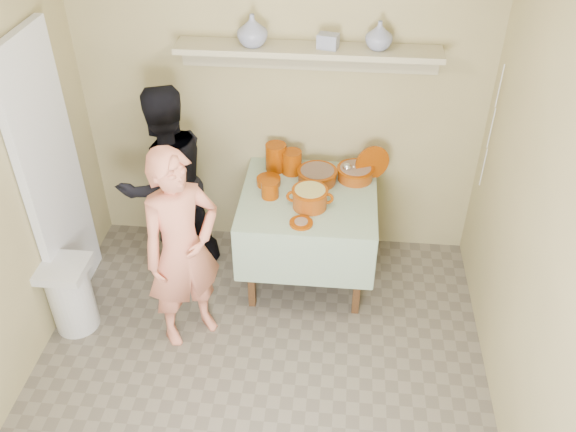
# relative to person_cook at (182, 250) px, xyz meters

# --- Properties ---
(ground) EXTENTS (3.50, 3.50, 0.00)m
(ground) POSITION_rel_person_cook_xyz_m (0.52, -0.61, -0.73)
(ground) COLOR #655C4F
(ground) RESTS_ON ground
(tile_panel) EXTENTS (0.06, 0.70, 2.00)m
(tile_panel) POSITION_rel_person_cook_xyz_m (-0.94, 0.34, 0.27)
(tile_panel) COLOR silver
(tile_panel) RESTS_ON ground
(plate_stack_a) EXTENTS (0.16, 0.16, 0.21)m
(plate_stack_a) POSITION_rel_person_cook_xyz_m (0.50, 0.99, 0.13)
(plate_stack_a) COLOR #742800
(plate_stack_a) RESTS_ON serving_table
(plate_stack_b) EXTENTS (0.15, 0.15, 0.18)m
(plate_stack_b) POSITION_rel_person_cook_xyz_m (0.62, 0.95, 0.12)
(plate_stack_b) COLOR #742800
(plate_stack_b) RESTS_ON serving_table
(bowl_stack) EXTENTS (0.13, 0.13, 0.13)m
(bowl_stack) POSITION_rel_person_cook_xyz_m (0.49, 0.62, 0.09)
(bowl_stack) COLOR #742800
(bowl_stack) RESTS_ON serving_table
(empty_bowl) EXTENTS (0.18, 0.18, 0.05)m
(empty_bowl) POSITION_rel_person_cook_xyz_m (0.46, 0.78, 0.05)
(empty_bowl) COLOR #742800
(empty_bowl) RESTS_ON serving_table
(propped_lid) EXTENTS (0.26, 0.14, 0.26)m
(propped_lid) POSITION_rel_person_cook_xyz_m (1.21, 0.95, 0.15)
(propped_lid) COLOR #742800
(propped_lid) RESTS_ON serving_table
(vase_right) EXTENTS (0.20, 0.20, 0.19)m
(vase_right) POSITION_rel_person_cook_xyz_m (1.18, 1.02, 1.08)
(vase_right) COLOR navy
(vase_right) RESTS_ON wall_shelf
(vase_left) EXTENTS (0.29, 0.29, 0.21)m
(vase_left) POSITION_rel_person_cook_xyz_m (0.35, 1.00, 1.09)
(vase_left) COLOR navy
(vase_left) RESTS_ON wall_shelf
(ceramic_box) EXTENTS (0.15, 0.12, 0.10)m
(ceramic_box) POSITION_rel_person_cook_xyz_m (0.85, 1.00, 1.03)
(ceramic_box) COLOR navy
(ceramic_box) RESTS_ON wall_shelf
(person_cook) EXTENTS (0.63, 0.61, 1.47)m
(person_cook) POSITION_rel_person_cook_xyz_m (0.00, 0.00, 0.00)
(person_cook) COLOR #DD7B5F
(person_cook) RESTS_ON ground
(person_helper) EXTENTS (0.93, 0.91, 1.52)m
(person_helper) POSITION_rel_person_cook_xyz_m (-0.29, 0.73, 0.03)
(person_helper) COLOR black
(person_helper) RESTS_ON ground
(room_shell) EXTENTS (3.04, 3.54, 2.62)m
(room_shell) POSITION_rel_person_cook_xyz_m (0.52, -0.61, 0.88)
(room_shell) COLOR tan
(room_shell) RESTS_ON ground
(serving_table) EXTENTS (0.97, 0.97, 0.76)m
(serving_table) POSITION_rel_person_cook_xyz_m (0.77, 0.67, -0.09)
(serving_table) COLOR #4C2D16
(serving_table) RESTS_ON ground
(cazuela_meat_a) EXTENTS (0.30, 0.30, 0.10)m
(cazuela_meat_a) POSITION_rel_person_cook_xyz_m (0.82, 0.84, 0.09)
(cazuela_meat_a) COLOR #6D290A
(cazuela_meat_a) RESTS_ON serving_table
(cazuela_meat_b) EXTENTS (0.28, 0.28, 0.10)m
(cazuela_meat_b) POSITION_rel_person_cook_xyz_m (1.09, 0.91, 0.09)
(cazuela_meat_b) COLOR #6D290A
(cazuela_meat_b) RESTS_ON serving_table
(ladle) EXTENTS (0.08, 0.26, 0.19)m
(ladle) POSITION_rel_person_cook_xyz_m (1.03, 0.88, 0.14)
(ladle) COLOR silver
(ladle) RESTS_ON cazuela_meat_b
(cazuela_rice) EXTENTS (0.33, 0.25, 0.14)m
(cazuela_rice) POSITION_rel_person_cook_xyz_m (0.78, 0.52, 0.11)
(cazuela_rice) COLOR #6D290A
(cazuela_rice) RESTS_ON serving_table
(front_plate) EXTENTS (0.16, 0.16, 0.03)m
(front_plate) POSITION_rel_person_cook_xyz_m (0.74, 0.31, 0.04)
(front_plate) COLOR #742800
(front_plate) RESTS_ON serving_table
(wall_shelf) EXTENTS (1.80, 0.25, 0.21)m
(wall_shelf) POSITION_rel_person_cook_xyz_m (0.72, 1.04, 0.94)
(wall_shelf) COLOR tan
(wall_shelf) RESTS_ON room_shell
(trash_bin) EXTENTS (0.32, 0.32, 0.56)m
(trash_bin) POSITION_rel_person_cook_xyz_m (-0.83, -0.03, -0.45)
(trash_bin) COLOR silver
(trash_bin) RESTS_ON ground
(electrical_cord) EXTENTS (0.01, 0.05, 0.90)m
(electrical_cord) POSITION_rel_person_cook_xyz_m (1.99, 0.87, 0.52)
(electrical_cord) COLOR silver
(electrical_cord) RESTS_ON wall_shelf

